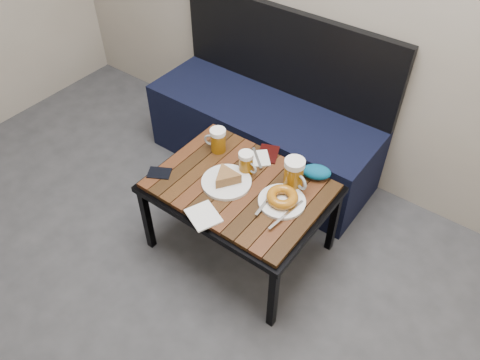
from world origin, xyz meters
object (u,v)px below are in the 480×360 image
Objects in this scene: beer_mug_centre at (246,163)px; plate_pie at (226,179)px; bench at (264,129)px; beer_mug_right at (294,174)px; passport_navy at (159,173)px; passport_burgundy at (268,154)px; knit_pouch at (316,172)px; cafe_table at (240,191)px; plate_bagel at (282,199)px; beer_mug_left at (218,140)px.

plate_pie is at bearing -94.79° from beer_mug_centre.
bench is 0.75m from beer_mug_right.
passport_navy is at bearing -130.80° from beer_mug_right.
beer_mug_right is 1.14× the size of passport_burgundy.
knit_pouch is at bearing 95.41° from passport_navy.
plate_bagel is at bearing 4.50° from cafe_table.
plate_pie is (-0.26, -0.18, -0.05)m from beer_mug_right.
plate_bagel is 2.02× the size of knit_pouch.
plate_bagel is (0.22, 0.02, 0.07)m from cafe_table.
plate_pie is 1.76× the size of passport_burgundy.
bench is 10.84× the size of beer_mug_left.
beer_mug_right is at bearing 98.19° from plate_bagel.
beer_mug_right is at bearing 89.71° from passport_navy.
passport_burgundy is at bearing -166.91° from beer_mug_left.
beer_mug_centre is 0.49× the size of plate_pie.
plate_pie is (-0.03, -0.12, -0.03)m from beer_mug_centre.
cafe_table is 6.50× the size of beer_mug_left.
cafe_table is at bearing -64.30° from beer_mug_centre.
passport_navy is 0.76m from knit_pouch.
passport_navy is at bearing -161.88° from plate_bagel.
beer_mug_left reaches higher than passport_burgundy.
bench reaches higher than beer_mug_centre.
beer_mug_left reaches higher than passport_navy.
passport_burgundy is at bearing 93.67° from beer_mug_centre.
passport_burgundy is (-0.01, 0.26, 0.05)m from cafe_table.
bench is at bearing 114.46° from cafe_table.
beer_mug_right is at bearing 164.97° from beer_mug_left.
cafe_table is (0.29, -0.63, 0.16)m from bench.
plate_bagel is 2.11× the size of passport_burgundy.
beer_mug_centre reaches higher than cafe_table.
passport_navy is at bearing -145.16° from knit_pouch.
cafe_table is at bearing 86.30° from passport_navy.
bench is at bearing 155.37° from beer_mug_right.
beer_mug_right is 0.54× the size of plate_bagel.
knit_pouch is (0.55, -0.37, 0.23)m from bench.
passport_burgundy is 0.28m from knit_pouch.
plate_bagel is 0.62m from passport_navy.
plate_bagel is 0.34m from passport_burgundy.
passport_navy is (-0.57, -0.32, -0.08)m from beer_mug_right.
beer_mug_left reaches higher than beer_mug_centre.
passport_navy is (-0.36, -0.17, 0.05)m from cafe_table.
beer_mug_right reaches higher than beer_mug_centre.
bench reaches higher than beer_mug_left.
bench is at bearing 109.18° from plate_pie.
beer_mug_left reaches higher than knit_pouch.
knit_pouch reaches higher than plate_bagel.
passport_navy reaches higher than cafe_table.
plate_pie is at bearing 121.74° from beer_mug_left.
beer_mug_right reaches higher than plate_bagel.
bench is 12.72× the size of passport_navy.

